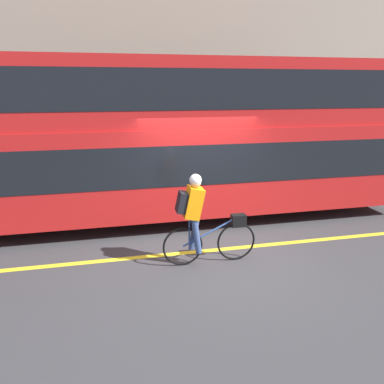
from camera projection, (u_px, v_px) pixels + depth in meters
name	position (u px, v px, depth m)	size (l,w,h in m)	color
ground_plane	(213.00, 255.00, 7.13)	(80.00, 80.00, 0.00)	#38383A
road_center_line	(210.00, 250.00, 7.33)	(50.00, 0.14, 0.01)	yellow
sidewalk_curb	(165.00, 180.00, 12.63)	(60.00, 2.52, 0.10)	gray
building_facade	(157.00, 83.00, 13.08)	(60.00, 0.30, 6.47)	gray
bus	(174.00, 132.00, 8.73)	(10.98, 2.58, 3.69)	black
cyclist_on_bike	(201.00, 217.00, 6.56)	(1.72, 0.32, 1.67)	black
trash_bin	(206.00, 163.00, 12.66)	(0.54, 0.54, 0.97)	#262628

